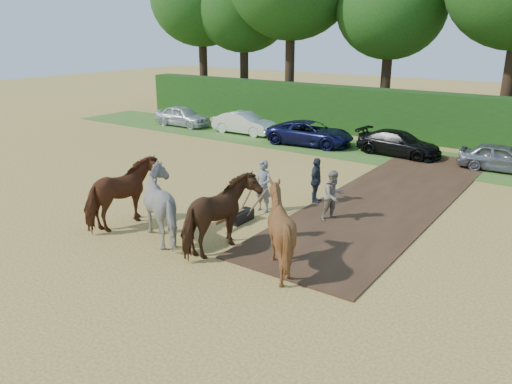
% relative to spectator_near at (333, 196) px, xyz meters
% --- Properties ---
extents(ground, '(120.00, 120.00, 0.00)m').
position_rel_spectator_near_xyz_m(ground, '(-0.68, -3.40, -0.93)').
color(ground, gold).
rests_on(ground, ground).
extents(earth_strip, '(4.50, 17.00, 0.05)m').
position_rel_spectator_near_xyz_m(earth_strip, '(0.82, 3.60, -0.90)').
color(earth_strip, '#472D1C').
rests_on(earth_strip, ground).
extents(grass_verge, '(50.00, 5.00, 0.03)m').
position_rel_spectator_near_xyz_m(grass_verge, '(-0.68, 10.60, -0.91)').
color(grass_verge, '#38601E').
rests_on(grass_verge, ground).
extents(hedgerow, '(46.00, 1.60, 3.00)m').
position_rel_spectator_near_xyz_m(hedgerow, '(-0.68, 15.10, 0.57)').
color(hedgerow, '#14380F').
rests_on(hedgerow, ground).
extents(spectator_near, '(1.03, 1.12, 1.86)m').
position_rel_spectator_near_xyz_m(spectator_near, '(0.00, 0.00, 0.00)').
color(spectator_near, '#B1A28B').
rests_on(spectator_near, ground).
extents(spectator_far, '(0.66, 1.14, 1.83)m').
position_rel_spectator_near_xyz_m(spectator_far, '(-1.42, 1.31, -0.01)').
color(spectator_far, '#272C34').
rests_on(spectator_far, ground).
extents(plough_team, '(7.73, 5.68, 2.38)m').
position_rel_spectator_near_xyz_m(plough_team, '(-2.59, -4.41, 0.25)').
color(plough_team, brown).
rests_on(plough_team, ground).
extents(parked_cars, '(35.91, 3.35, 1.44)m').
position_rel_spectator_near_xyz_m(parked_cars, '(-1.08, 10.69, -0.23)').
color(parked_cars, silver).
rests_on(parked_cars, ground).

